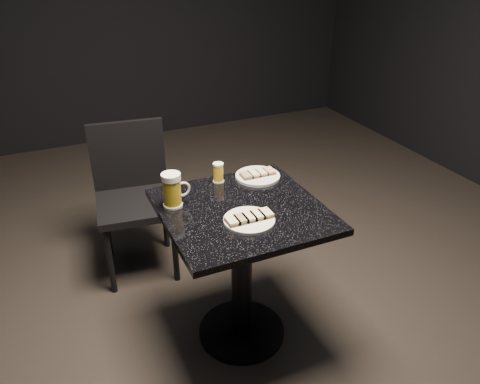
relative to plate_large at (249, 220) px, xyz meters
name	(u,v)px	position (x,y,z in m)	size (l,w,h in m)	color
floor	(242,332)	(0.02, 0.12, -0.76)	(6.00, 6.00, 0.00)	black
plate_large	(249,220)	(0.00, 0.00, 0.00)	(0.22, 0.22, 0.01)	white
plate_small	(258,176)	(0.22, 0.36, 0.00)	(0.22, 0.22, 0.01)	white
table	(242,252)	(0.02, 0.12, -0.25)	(0.70, 0.70, 0.75)	black
beer_mug	(172,190)	(-0.25, 0.26, 0.07)	(0.13, 0.09, 0.16)	white
beer_tumbler	(218,173)	(0.02, 0.40, 0.04)	(0.06, 0.06, 0.10)	silver
chair	(133,190)	(-0.31, 0.95, -0.25)	(0.48, 0.48, 0.89)	black
canapes_on_plate_large	(249,217)	(0.00, 0.00, 0.02)	(0.20, 0.07, 0.02)	#4C3521
canapes_on_plate_small	(258,173)	(0.22, 0.36, 0.02)	(0.17, 0.07, 0.02)	#4C3521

